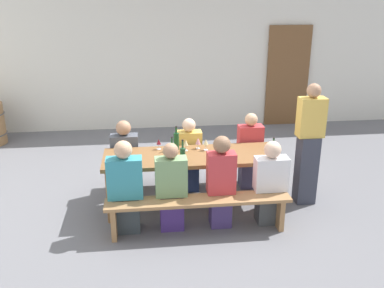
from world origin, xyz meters
The scene contains 23 objects.
ground_plane centered at (0.00, 0.00, 0.00)m, with size 24.00×24.00×0.00m, color slate.
back_wall centered at (0.00, 3.67, 1.60)m, with size 14.00×0.20×3.20m, color silver.
wooden_door centered at (2.45, 3.53, 1.05)m, with size 0.90×0.06×2.10m, color brown.
tasting_table centered at (0.00, 0.00, 0.67)m, with size 2.31×0.75×0.75m.
bench_near centered at (0.00, -0.67, 0.36)m, with size 2.21×0.30×0.45m.
bench_far centered at (0.00, 0.67, 0.36)m, with size 2.21×0.30×0.45m.
wine_bottle_0 centered at (1.01, -0.25, 0.86)m, with size 0.06×0.06×0.29m.
wine_bottle_1 centered at (-0.27, -0.14, 0.87)m, with size 0.07×0.07×0.31m.
wine_bottle_2 centered at (-0.15, -0.28, 0.86)m, with size 0.07×0.07×0.31m.
wine_bottle_3 centered at (-0.19, 0.21, 0.88)m, with size 0.07×0.07×0.33m.
wine_glass_0 centered at (0.20, 0.15, 0.86)m, with size 0.07×0.07×0.15m.
wine_glass_1 centered at (-0.25, 0.00, 0.88)m, with size 0.07×0.07×0.18m.
wine_glass_2 centered at (-0.42, 0.26, 0.85)m, with size 0.06×0.06×0.14m.
wine_glass_3 centered at (-0.07, 0.16, 0.86)m, with size 0.07×0.07×0.16m.
wine_glass_4 centered at (0.11, 0.22, 0.86)m, with size 0.07×0.07×0.16m.
seated_guest_near_0 centered at (-0.86, -0.52, 0.55)m, with size 0.42×0.24×1.16m.
seated_guest_near_1 centered at (-0.31, -0.52, 0.52)m, with size 0.38×0.24×1.11m.
seated_guest_near_2 centered at (0.29, -0.52, 0.57)m, with size 0.34×0.24×1.17m.
seated_guest_near_3 centered at (0.91, -0.52, 0.51)m, with size 0.41×0.24×1.08m.
seated_guest_far_0 centered at (-0.89, 0.52, 0.52)m, with size 0.38×0.24×1.09m.
seated_guest_far_1 centered at (0.02, 0.52, 0.51)m, with size 0.36×0.24×1.09m.
seated_guest_far_2 centered at (0.91, 0.52, 0.54)m, with size 0.35×0.24×1.14m.
standing_host centered at (1.56, -0.04, 0.81)m, with size 0.34×0.24×1.67m.
Camera 1 is at (-0.60, -5.18, 2.80)m, focal length 40.06 mm.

